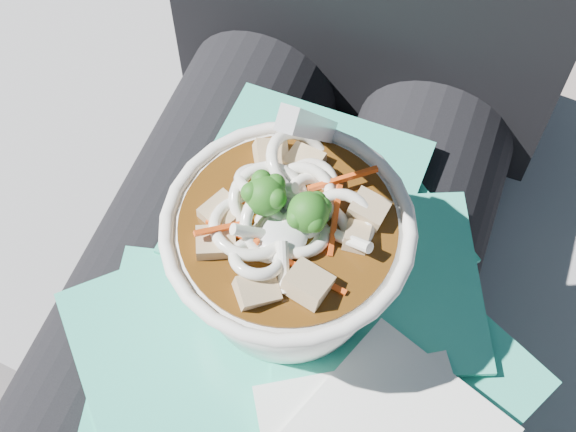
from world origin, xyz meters
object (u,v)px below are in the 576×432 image
(lap, at_px, (258,327))
(udon_bowl, at_px, (288,248))
(person_body, at_px, (298,221))
(stone_ledge, at_px, (311,320))
(plastic_bag, at_px, (295,317))

(lap, relative_size, udon_bowl, 2.42)
(lap, relative_size, person_body, 0.47)
(stone_ledge, height_order, lap, lap)
(plastic_bag, bearing_deg, stone_ledge, 102.30)
(stone_ledge, distance_m, lap, 0.35)
(stone_ledge, xyz_separation_m, udon_bowl, (0.02, -0.15, 0.45))
(lap, bearing_deg, person_body, 90.00)
(person_body, xyz_separation_m, plastic_bag, (0.04, -0.11, 0.06))
(person_body, xyz_separation_m, udon_bowl, (0.02, -0.09, 0.12))
(stone_ledge, relative_size, udon_bowl, 5.04)
(stone_ledge, bearing_deg, plastic_bag, -77.70)
(stone_ledge, bearing_deg, person_body, -90.00)
(lap, distance_m, person_body, 0.09)
(person_body, bearing_deg, lap, -90.00)
(plastic_bag, bearing_deg, person_body, 108.65)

